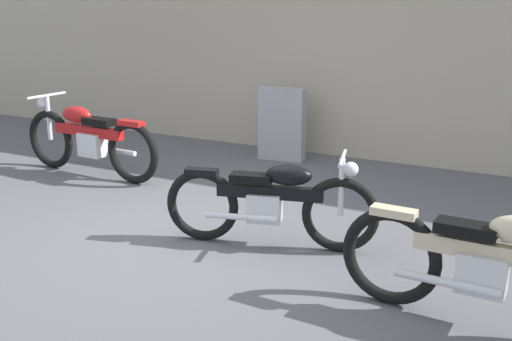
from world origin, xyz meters
name	(u,v)px	position (x,y,z in m)	size (l,w,h in m)	color
ground_plane	(181,237)	(0.00, 0.00, 0.00)	(40.00, 40.00, 0.00)	#56565B
building_wall	(334,34)	(0.00, 3.81, 1.71)	(18.00, 0.30, 3.43)	#B2A893
stone_marker	(282,124)	(-0.45, 3.09, 0.51)	(0.65, 0.20, 1.01)	#9E9EA3
motorcycle_red	(88,139)	(-2.26, 1.22, 0.48)	(2.20, 0.62, 0.99)	black
motorcycle_black	(271,202)	(0.84, 0.22, 0.42)	(1.89, 0.74, 0.87)	black
motorcycle_cream	(494,266)	(2.78, -0.36, 0.45)	(2.08, 0.58, 0.93)	black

